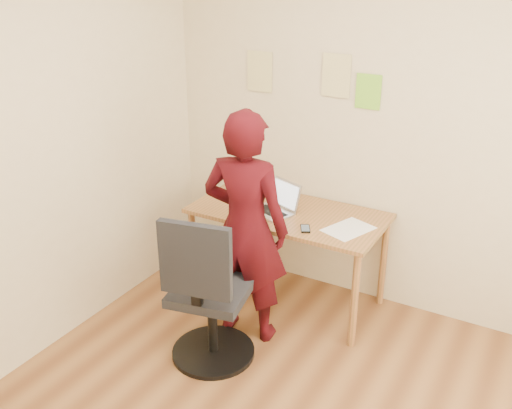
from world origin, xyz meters
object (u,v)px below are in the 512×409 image
Objects in this scene: laptop at (276,205)px; person at (246,228)px; phone at (305,229)px; office_chair at (207,301)px; desk at (288,222)px.

person is (0.02, -0.47, 0.01)m from laptop.
phone is 0.83m from office_chair.
person is at bearing -96.52° from desk.
office_chair is 0.54m from person.
desk is 0.16m from laptop.
laptop is at bearing 76.73° from office_chair.
phone is at bearing -142.30° from person.
phone reaches higher than desk.
desk is 0.94m from office_chair.
office_chair is at bearing 76.41° from person.
desk is 0.87× the size of person.
desk is at bearing 48.15° from laptop.
person is (0.04, 0.40, 0.35)m from office_chair.
office_chair is at bearing -96.27° from desk.
phone is at bearing 52.62° from office_chair.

